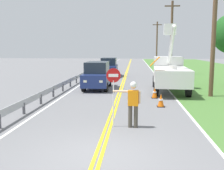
# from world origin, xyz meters

# --- Properties ---
(ground_plane) EXTENTS (160.00, 160.00, 0.00)m
(ground_plane) POSITION_xyz_m (0.00, 0.00, 0.00)
(ground_plane) COLOR slate
(centerline_yellow_left) EXTENTS (0.11, 110.00, 0.01)m
(centerline_yellow_left) POSITION_xyz_m (-0.09, 20.00, 0.01)
(centerline_yellow_left) COLOR yellow
(centerline_yellow_left) RESTS_ON ground
(centerline_yellow_right) EXTENTS (0.11, 110.00, 0.01)m
(centerline_yellow_right) POSITION_xyz_m (0.09, 20.00, 0.01)
(centerline_yellow_right) COLOR yellow
(centerline_yellow_right) RESTS_ON ground
(edge_line_right) EXTENTS (0.12, 110.00, 0.01)m
(edge_line_right) POSITION_xyz_m (3.60, 20.00, 0.01)
(edge_line_right) COLOR silver
(edge_line_right) RESTS_ON ground
(edge_line_left) EXTENTS (0.12, 110.00, 0.01)m
(edge_line_left) POSITION_xyz_m (-3.60, 20.00, 0.01)
(edge_line_left) COLOR silver
(edge_line_left) RESTS_ON ground
(flagger_worker) EXTENTS (1.09, 0.27, 1.83)m
(flagger_worker) POSITION_xyz_m (0.96, 2.77, 1.05)
(flagger_worker) COLOR #474238
(flagger_worker) RESTS_ON ground
(stop_sign_paddle) EXTENTS (0.56, 0.04, 2.33)m
(stop_sign_paddle) POSITION_xyz_m (0.20, 2.83, 1.71)
(stop_sign_paddle) COLOR silver
(stop_sign_paddle) RESTS_ON ground
(utility_bucket_truck) EXTENTS (2.98, 6.91, 4.95)m
(utility_bucket_truck) POSITION_xyz_m (3.62, 12.40, 1.40)
(utility_bucket_truck) COLOR white
(utility_bucket_truck) RESTS_ON ground
(oncoming_suv_nearest) EXTENTS (1.95, 4.62, 2.10)m
(oncoming_suv_nearest) POSITION_xyz_m (-1.85, 12.80, 1.06)
(oncoming_suv_nearest) COLOR navy
(oncoming_suv_nearest) RESTS_ON ground
(oncoming_suv_second) EXTENTS (2.02, 4.65, 2.10)m
(oncoming_suv_second) POSITION_xyz_m (-1.87, 22.43, 1.06)
(oncoming_suv_second) COLOR navy
(oncoming_suv_second) RESTS_ON ground
(utility_pole_near) EXTENTS (1.80, 0.28, 8.02)m
(utility_pole_near) POSITION_xyz_m (6.01, 10.13, 4.19)
(utility_pole_near) COLOR brown
(utility_pole_near) RESTS_ON ground
(utility_pole_mid) EXTENTS (1.80, 0.28, 8.76)m
(utility_pole_mid) POSITION_xyz_m (5.44, 25.32, 4.56)
(utility_pole_mid) COLOR brown
(utility_pole_mid) RESTS_ON ground
(utility_pole_far) EXTENTS (1.80, 0.28, 8.42)m
(utility_pole_far) POSITION_xyz_m (5.41, 45.75, 4.39)
(utility_pole_far) COLOR brown
(utility_pole_far) RESTS_ON ground
(traffic_cone_lead) EXTENTS (0.40, 0.40, 0.70)m
(traffic_cone_lead) POSITION_xyz_m (2.44, 6.65, 0.34)
(traffic_cone_lead) COLOR orange
(traffic_cone_lead) RESTS_ON ground
(traffic_cone_mid) EXTENTS (0.40, 0.40, 0.70)m
(traffic_cone_mid) POSITION_xyz_m (2.31, 9.19, 0.34)
(traffic_cone_mid) COLOR orange
(traffic_cone_mid) RESTS_ON ground
(guardrail_left_shoulder) EXTENTS (0.10, 32.00, 0.71)m
(guardrail_left_shoulder) POSITION_xyz_m (-4.20, 14.77, 0.52)
(guardrail_left_shoulder) COLOR #9EA0A3
(guardrail_left_shoulder) RESTS_ON ground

